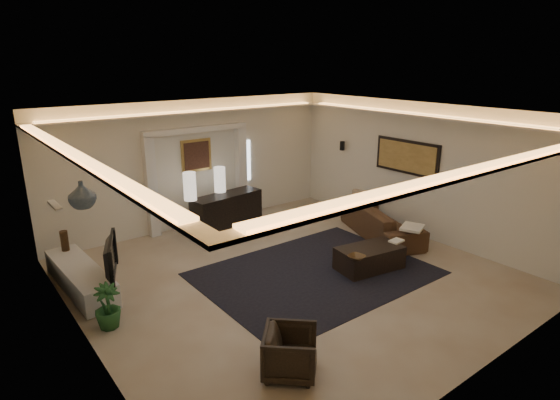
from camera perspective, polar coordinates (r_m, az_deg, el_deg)
floor at (r=8.44m, az=1.42°, el=-9.35°), size 7.00×7.00×0.00m
ceiling at (r=7.61m, az=1.58°, el=10.62°), size 7.00×7.00×0.00m
wall_back at (r=10.76m, az=-10.33°, el=4.43°), size 7.00×0.00×7.00m
wall_front at (r=5.79m, az=24.02°, el=-7.93°), size 7.00×0.00×7.00m
wall_left at (r=6.43m, az=-23.69°, el=-5.44°), size 0.00×7.00×7.00m
wall_right at (r=10.39m, az=16.72°, el=3.53°), size 0.00×7.00×7.00m
cove_soffit at (r=7.64m, az=1.56°, el=8.54°), size 7.00×7.00×0.04m
daylight_slit at (r=11.42m, az=-4.23°, el=4.88°), size 0.25×0.03×1.00m
area_rug at (r=8.53m, az=4.39°, el=-9.03°), size 4.00×3.00×0.01m
pilaster_left at (r=10.30m, az=-15.64°, el=1.49°), size 0.22×0.20×2.20m
pilaster_right at (r=11.31m, az=-4.82°, el=3.44°), size 0.22×0.20×2.20m
alcove_header at (r=10.53m, az=-10.30°, el=8.59°), size 2.52×0.20×0.12m
painting_frame at (r=10.69m, az=-10.31°, el=5.45°), size 0.74×0.04×0.74m
painting_canvas at (r=10.67m, az=-10.25°, el=5.43°), size 0.62×0.02×0.62m
art_panel_frame at (r=10.49m, az=15.42°, el=5.16°), size 0.04×1.64×0.74m
art_panel_gold at (r=10.47m, az=15.34°, el=5.15°), size 0.02×1.50×0.62m
wall_sconce at (r=11.65m, az=7.70°, el=6.66°), size 0.12×0.12×0.22m
wall_niche at (r=7.68m, az=-26.07°, el=-0.60°), size 0.10×0.55×0.04m
console at (r=10.61m, az=-6.58°, el=-1.48°), size 1.74×0.74×0.84m
lamp_left at (r=10.10m, az=-11.09°, el=1.46°), size 0.34×0.34×0.61m
lamp_right at (r=10.63m, az=-7.45°, el=2.41°), size 0.32×0.32×0.58m
media_ledge at (r=8.56m, az=-23.45°, el=-8.77°), size 0.64×2.19×0.41m
tv at (r=7.83m, az=-20.77°, el=-6.59°), size 1.05×0.53×0.62m
figurine at (r=9.19m, az=-25.12°, el=-4.44°), size 0.18×0.18×0.37m
ginger_jar at (r=7.25m, az=-23.30°, el=0.61°), size 0.50×0.50×0.41m
plant at (r=7.25m, az=-20.56°, el=-12.24°), size 0.45×0.45×0.67m
sofa at (r=10.35m, az=12.42°, el=-2.61°), size 2.48×1.67×0.67m
throw_blanket at (r=9.52m, az=16.04°, el=-3.29°), size 0.60×0.55×0.05m
throw_pillow at (r=11.12m, az=10.02°, el=0.07°), size 0.25×0.46×0.44m
coffee_table at (r=8.78m, az=10.98°, el=-7.11°), size 1.29×0.83×0.45m
bowl at (r=8.14m, az=9.45°, el=-7.14°), size 0.33×0.33×0.07m
magazine at (r=9.05m, az=14.20°, el=-5.05°), size 0.29×0.22×0.03m
armchair at (r=5.97m, az=1.27°, el=-18.32°), size 0.91×0.91×0.60m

